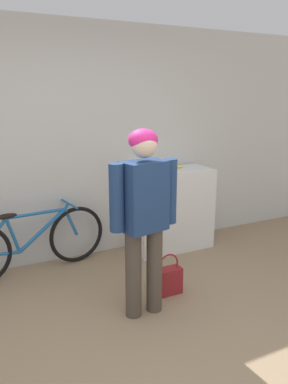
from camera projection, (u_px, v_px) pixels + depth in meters
name	position (u px, v px, depth m)	size (l,w,h in m)	color
ground_plane	(163.00, 384.00, 2.45)	(14.00, 14.00, 0.00)	#937A5B
wall_back	(65.00, 145.00, 4.07)	(8.00, 0.07, 2.60)	silver
side_shelf	(171.00, 209.00, 4.53)	(0.96, 0.48, 0.98)	white
person	(144.00, 208.00, 3.02)	(0.59, 0.29, 1.58)	#4C4238
bicycle	(31.00, 243.00, 3.88)	(1.66, 0.46, 0.71)	black
banana	(172.00, 167.00, 4.44)	(0.32, 0.09, 0.04)	#EAD64C
handbag	(168.00, 280.00, 3.53)	(0.25, 0.12, 0.40)	maroon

